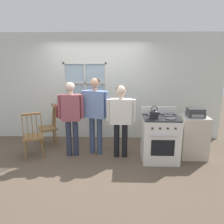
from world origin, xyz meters
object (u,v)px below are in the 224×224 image
at_px(handbag, 57,111).
at_px(kettle, 154,114).
at_px(potted_plant, 92,100).
at_px(stereo, 196,113).
at_px(chair_by_window, 49,128).
at_px(person_elderly_left, 71,113).
at_px(side_counter, 193,137).
at_px(person_teen_center, 95,109).
at_px(stove, 160,138).
at_px(chair_near_wall, 33,137).
at_px(person_adult_right, 121,114).

bearing_deg(handbag, kettle, -23.32).
height_order(potted_plant, stereo, potted_plant).
distance_m(chair_by_window, potted_plant, 1.27).
bearing_deg(person_elderly_left, side_counter, -6.29).
height_order(person_teen_center, potted_plant, person_teen_center).
distance_m(person_teen_center, stove, 1.49).
xyz_separation_m(chair_near_wall, stove, (2.67, -0.06, 0.03)).
bearing_deg(person_teen_center, potted_plant, 118.70).
distance_m(person_elderly_left, handbag, 0.82).
height_order(person_teen_center, handbag, person_teen_center).
xyz_separation_m(chair_by_window, stereo, (3.28, -0.55, 0.54)).
xyz_separation_m(chair_near_wall, person_elderly_left, (0.82, 0.09, 0.51)).
bearing_deg(person_adult_right, chair_near_wall, -177.37).
relative_size(person_teen_center, side_counter, 1.87).
xyz_separation_m(person_adult_right, kettle, (0.64, -0.26, 0.08)).
relative_size(potted_plant, side_counter, 0.30).
bearing_deg(handbag, potted_plant, 29.16).
bearing_deg(stereo, handbag, 167.94).
bearing_deg(kettle, potted_plant, 135.51).
distance_m(chair_near_wall, person_elderly_left, 0.97).
height_order(person_teen_center, kettle, person_teen_center).
bearing_deg(stereo, kettle, -162.57).
xyz_separation_m(stove, stereo, (0.73, 0.15, 0.51)).
height_order(chair_near_wall, kettle, kettle).
bearing_deg(person_teen_center, person_elderly_left, -149.34).
relative_size(person_elderly_left, side_counter, 1.78).
xyz_separation_m(person_elderly_left, potted_plant, (0.30, 1.08, 0.09)).
xyz_separation_m(potted_plant, side_counter, (2.29, -1.07, -0.59)).
xyz_separation_m(chair_near_wall, kettle, (2.51, -0.19, 0.58)).
bearing_deg(chair_by_window, stove, 47.75).
distance_m(person_teen_center, kettle, 1.26).
height_order(person_teen_center, stove, person_teen_center).
distance_m(chair_by_window, stove, 2.64).
distance_m(handbag, side_counter, 3.16).
bearing_deg(person_elderly_left, person_teen_center, 7.27).
bearing_deg(chair_near_wall, handbag, -136.72).
xyz_separation_m(person_adult_right, potted_plant, (-0.75, 1.11, 0.10)).
xyz_separation_m(person_elderly_left, stereo, (2.59, -0.01, 0.03)).
height_order(potted_plant, side_counter, potted_plant).
bearing_deg(person_elderly_left, stove, -11.41).
height_order(handbag, stereo, stereo).
relative_size(kettle, handbag, 0.80).
bearing_deg(stove, chair_by_window, 164.62).
bearing_deg(chair_near_wall, chair_by_window, -123.75).
bearing_deg(potted_plant, side_counter, -25.01).
distance_m(chair_near_wall, side_counter, 3.41).
relative_size(kettle, side_counter, 0.27).
xyz_separation_m(person_teen_center, kettle, (1.19, -0.41, 0.00)).
bearing_deg(person_teen_center, kettle, -2.25).
height_order(kettle, side_counter, kettle).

